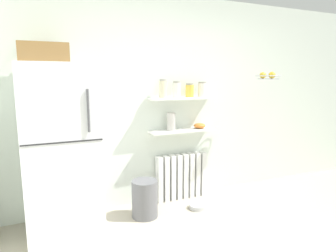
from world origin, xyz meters
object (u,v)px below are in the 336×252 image
radiator (181,176)px  storage_jar_2 (190,90)px  shelf_bowl (200,126)px  storage_jar_0 (163,89)px  storage_jar_3 (202,89)px  vase (171,122)px  refrigerator (61,146)px  pet_food_bowl (198,206)px  hanging_fruit_basket (268,76)px  trash_bin (145,199)px  storage_jar_1 (177,89)px

radiator → storage_jar_2: bearing=-18.1°
shelf_bowl → storage_jar_2: bearing=-180.0°
storage_jar_0 → storage_jar_2: storage_jar_0 is taller
radiator → storage_jar_0: 1.19m
storage_jar_3 → vase: storage_jar_3 is taller
refrigerator → storage_jar_3: (1.77, 0.22, 0.54)m
refrigerator → vase: size_ratio=8.35×
refrigerator → radiator: 1.63m
pet_food_bowl → hanging_fruit_basket: size_ratio=0.64×
storage_jar_2 → shelf_bowl: (0.15, 0.00, -0.47)m
radiator → trash_bin: bearing=-153.4°
storage_jar_1 → refrigerator: bearing=-171.0°
storage_jar_1 → hanging_fruit_basket: hanging_fruit_basket is taller
storage_jar_1 → storage_jar_2: storage_jar_1 is taller
refrigerator → shelf_bowl: 1.75m
radiator → shelf_bowl: shelf_bowl is taller
storage_jar_0 → vase: size_ratio=0.98×
storage_jar_1 → trash_bin: bearing=-152.0°
radiator → storage_jar_0: size_ratio=3.10×
trash_bin → storage_jar_0: bearing=39.1°
radiator → pet_food_bowl: 0.47m
radiator → shelf_bowl: (0.25, -0.03, 0.67)m
refrigerator → storage_jar_0: refrigerator is taller
storage_jar_0 → trash_bin: size_ratio=0.52×
shelf_bowl → storage_jar_1: bearing=180.0°
shelf_bowl → radiator: bearing=173.0°
storage_jar_0 → hanging_fruit_basket: 1.38m
storage_jar_3 → vase: (-0.44, 0.00, -0.40)m
storage_jar_3 → shelf_bowl: storage_jar_3 is taller
radiator → refrigerator: bearing=-170.4°
storage_jar_0 → refrigerator: bearing=-169.7°
refrigerator → storage_jar_2: size_ratio=11.01×
storage_jar_0 → storage_jar_1: (0.18, -0.00, -0.01)m
storage_jar_3 → vase: 0.59m
shelf_bowl → pet_food_bowl: shelf_bowl is taller
storage_jar_2 → trash_bin: storage_jar_2 is taller
storage_jar_3 → hanging_fruit_basket: (0.78, -0.33, 0.17)m
refrigerator → trash_bin: bearing=-4.0°
storage_jar_2 → trash_bin: bearing=-158.5°
pet_food_bowl → storage_jar_3: bearing=56.0°
storage_jar_0 → vase: (0.11, -0.00, -0.41)m
storage_jar_3 → trash_bin: bearing=-162.6°
storage_jar_2 → trash_bin: 1.44m
storage_jar_1 → hanging_fruit_basket: 1.21m
radiator → pet_food_bowl: radiator is taller
storage_jar_2 → pet_food_bowl: 1.45m
storage_jar_1 → shelf_bowl: (0.34, 0.00, -0.48)m
storage_jar_3 → shelf_bowl: size_ratio=1.23×
radiator → storage_jar_0: storage_jar_0 is taller
refrigerator → vase: refrigerator is taller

